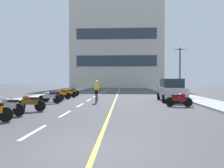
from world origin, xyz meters
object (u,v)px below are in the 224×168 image
at_px(parked_car_near, 172,90).
at_px(motorcycle_4, 49,97).
at_px(motorcycle_1, 8,106).
at_px(motorcycle_8, 71,92).
at_px(motorcycle_5, 53,96).
at_px(street_lamp_mid, 180,60).
at_px(motorcycle_3, 179,99).
at_px(motorcycle_2, 30,103).
at_px(cyclist_rider, 97,91).
at_px(motorcycle_7, 68,93).
at_px(motorcycle_6, 61,94).

distance_m(parked_car_near, motorcycle_4, 9.62).
relative_size(motorcycle_1, motorcycle_8, 1.02).
distance_m(parked_car_near, motorcycle_5, 9.56).
distance_m(street_lamp_mid, motorcycle_3, 11.21).
distance_m(parked_car_near, motorcycle_1, 12.39).
relative_size(motorcycle_2, cyclist_rider, 0.96).
bearing_deg(street_lamp_mid, motorcycle_7, -165.44).
relative_size(parked_car_near, motorcycle_8, 2.55).
xyz_separation_m(motorcycle_1, motorcycle_7, (0.05, 11.53, 0.00)).
bearing_deg(motorcycle_8, motorcycle_2, -87.72).
bearing_deg(motorcycle_3, street_lamp_mid, 75.80).
distance_m(motorcycle_2, cyclist_rider, 5.96).
xyz_separation_m(motorcycle_6, cyclist_rider, (3.53, -2.90, 0.41)).
bearing_deg(motorcycle_2, motorcycle_7, 91.95).
height_order(motorcycle_6, cyclist_rider, cyclist_rider).
relative_size(motorcycle_5, motorcycle_6, 1.00).
height_order(motorcycle_2, motorcycle_3, same).
bearing_deg(cyclist_rider, motorcycle_7, 124.95).
height_order(motorcycle_4, motorcycle_7, same).
height_order(motorcycle_5, motorcycle_6, same).
bearing_deg(parked_car_near, street_lamp_mid, 70.75).
xyz_separation_m(parked_car_near, motorcycle_1, (-9.41, -8.04, -0.44)).
height_order(parked_car_near, motorcycle_1, parked_car_near).
bearing_deg(motorcycle_7, motorcycle_5, -91.91).
relative_size(motorcycle_1, motorcycle_3, 0.99).
relative_size(parked_car_near, motorcycle_2, 2.49).
bearing_deg(street_lamp_mid, motorcycle_8, -175.17).
bearing_deg(cyclist_rider, parked_car_near, 13.13).
bearing_deg(motorcycle_5, parked_car_near, 4.94).
relative_size(motorcycle_3, motorcycle_6, 1.00).
height_order(motorcycle_5, motorcycle_8, same).
xyz_separation_m(motorcycle_2, motorcycle_6, (-0.46, 8.00, 0.00)).
relative_size(motorcycle_1, motorcycle_5, 0.99).
relative_size(motorcycle_2, motorcycle_7, 1.00).
height_order(parked_car_near, motorcycle_2, parked_car_near).
distance_m(parked_car_near, motorcycle_3, 3.88).
height_order(street_lamp_mid, motorcycle_4, street_lamp_mid).
distance_m(street_lamp_mid, motorcycle_5, 14.29).
bearing_deg(motorcycle_5, street_lamp_mid, 31.90).
bearing_deg(motorcycle_3, motorcycle_8, 134.39).
distance_m(parked_car_near, motorcycle_8, 11.00).
distance_m(motorcycle_6, cyclist_rider, 4.59).
xyz_separation_m(motorcycle_4, cyclist_rider, (3.39, 0.85, 0.41)).
height_order(motorcycle_4, motorcycle_6, same).
xyz_separation_m(street_lamp_mid, motorcycle_2, (-11.30, -12.99, -3.41)).
bearing_deg(motorcycle_8, motorcycle_7, -86.11).
bearing_deg(motorcycle_4, motorcycle_1, -90.70).
relative_size(motorcycle_4, motorcycle_6, 1.00).
distance_m(motorcycle_3, motorcycle_6, 10.59).
bearing_deg(parked_car_near, motorcycle_5, -175.06).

